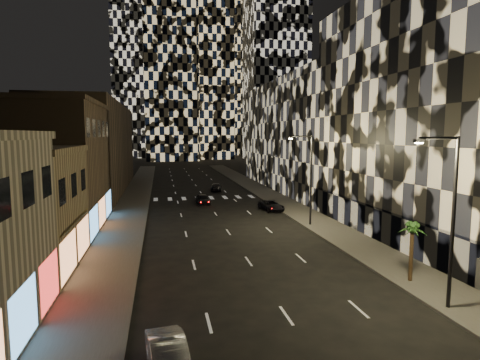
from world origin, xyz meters
name	(u,v)px	position (x,y,z in m)	size (l,w,h in m)	color
sidewalk_left	(134,200)	(-10.00, 50.00, 0.07)	(4.00, 120.00, 0.15)	#47443F
sidewalk_right	(271,195)	(10.00, 50.00, 0.07)	(4.00, 120.00, 0.15)	#47443F
curb_left	(149,199)	(-7.90, 50.00, 0.07)	(0.20, 120.00, 0.15)	#4C4C47
curb_right	(257,196)	(7.90, 50.00, 0.07)	(0.20, 120.00, 0.15)	#4C4C47
retail_brown	(46,168)	(-17.00, 33.50, 6.00)	(10.00, 15.00, 12.00)	brown
retail_filler_left	(92,148)	(-17.00, 60.00, 7.00)	(10.00, 40.00, 14.00)	brown
midrise_right	(454,115)	(20.00, 24.50, 11.00)	(16.00, 25.00, 22.00)	#232326
midrise_base	(372,221)	(12.30, 24.50, 1.50)	(0.60, 25.00, 3.00)	#383838
midrise_filler_right	(317,136)	(20.00, 57.00, 9.00)	(16.00, 40.00, 18.00)	#232326
tower_right_mid	(276,19)	(35.00, 135.00, 50.00)	(20.00, 20.00, 100.00)	black
tower_left_back	(143,8)	(-12.00, 165.00, 60.00)	(24.00, 24.00, 120.00)	black
tower_center_low	(170,25)	(-2.00, 140.00, 47.50)	(18.00, 18.00, 95.00)	black
streetlight_near	(450,210)	(8.35, 10.00, 5.35)	(2.55, 0.25, 9.00)	black
streetlight_far	(309,173)	(8.35, 30.00, 5.35)	(2.55, 0.25, 9.00)	black
car_silver_parked	(169,357)	(-6.02, 7.06, 0.67)	(1.42, 4.08, 1.34)	#A9A9AF
car_dark_midlane	(203,199)	(-0.76, 44.79, 0.67)	(1.57, 3.91, 1.33)	black
car_dark_oncoming	(216,187)	(2.66, 57.12, 0.63)	(1.76, 4.32, 1.25)	black
car_dark_rightlane	(271,206)	(6.93, 38.66, 0.62)	(2.06, 4.47, 1.24)	black
palm_tree	(412,232)	(9.00, 13.90, 3.23)	(1.88, 1.90, 3.73)	#47331E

